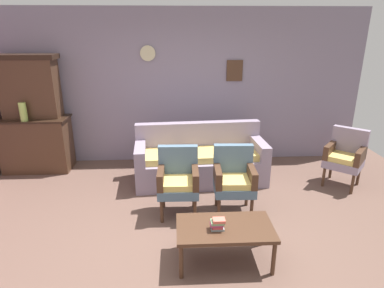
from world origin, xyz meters
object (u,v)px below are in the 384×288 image
at_px(book_stack_on_table, 218,224).
at_px(floor_vase_by_wall, 344,148).
at_px(side_cabinet, 37,144).
at_px(wingback_chair_by_fireplace, 345,155).
at_px(floral_couch, 200,161).
at_px(vase_on_cabinet, 23,112).
at_px(armchair_near_cabinet, 234,177).
at_px(coffee_table, 225,230).
at_px(armchair_near_couch_end, 178,179).

bearing_deg(book_stack_on_table, floor_vase_by_wall, 44.27).
xyz_separation_m(side_cabinet, wingback_chair_by_fireplace, (5.01, -0.87, 0.03)).
bearing_deg(floral_couch, vase_on_cabinet, 172.11).
bearing_deg(armchair_near_cabinet, book_stack_on_table, -108.26).
bearing_deg(vase_on_cabinet, book_stack_on_table, -40.54).
relative_size(wingback_chair_by_fireplace, coffee_table, 0.90).
bearing_deg(coffee_table, wingback_chair_by_fireplace, 38.80).
xyz_separation_m(side_cabinet, floral_couch, (2.78, -0.58, -0.14)).
bearing_deg(vase_on_cabinet, side_cabinet, 74.30).
height_order(floral_couch, coffee_table, floral_couch).
height_order(book_stack_on_table, floor_vase_by_wall, floor_vase_by_wall).
bearing_deg(floor_vase_by_wall, wingback_chair_by_fireplace, -116.61).
height_order(floral_couch, wingback_chair_by_fireplace, same).
height_order(vase_on_cabinet, armchair_near_cabinet, vase_on_cabinet).
xyz_separation_m(wingback_chair_by_fireplace, coffee_table, (-2.12, -1.71, -0.12)).
bearing_deg(book_stack_on_table, wingback_chair_by_fireplace, 38.56).
xyz_separation_m(book_stack_on_table, floor_vase_by_wall, (2.59, 2.53, -0.16)).
bearing_deg(armchair_near_couch_end, side_cabinet, 146.96).
xyz_separation_m(vase_on_cabinet, armchair_near_couch_end, (2.47, -1.39, -0.58)).
xyz_separation_m(side_cabinet, armchair_near_couch_end, (2.42, -1.57, 0.03)).
bearing_deg(armchair_near_couch_end, floral_couch, 69.88).
relative_size(side_cabinet, floral_couch, 0.55).
height_order(armchair_near_couch_end, coffee_table, armchair_near_couch_end).
bearing_deg(wingback_chair_by_fireplace, coffee_table, -141.20).
distance_m(floral_couch, coffee_table, 2.00).
xyz_separation_m(side_cabinet, floor_vase_by_wall, (5.40, -0.10, -0.14)).
bearing_deg(floral_couch, book_stack_on_table, -89.43).
relative_size(coffee_table, book_stack_on_table, 6.73).
distance_m(floral_couch, book_stack_on_table, 2.06).
xyz_separation_m(armchair_near_cabinet, floor_vase_by_wall, (2.24, 1.47, -0.17)).
height_order(side_cabinet, armchair_near_couch_end, side_cabinet).
xyz_separation_m(wingback_chair_by_fireplace, floor_vase_by_wall, (0.38, 0.77, -0.17)).
xyz_separation_m(floral_couch, wingback_chair_by_fireplace, (2.23, -0.29, 0.17)).
bearing_deg(book_stack_on_table, armchair_near_couch_end, 110.15).
height_order(floral_couch, armchair_near_cabinet, same).
xyz_separation_m(floral_couch, coffee_table, (0.10, -2.00, 0.05)).
height_order(armchair_near_cabinet, book_stack_on_table, armchair_near_cabinet).
bearing_deg(armchair_near_cabinet, armchair_near_couch_end, -179.77).
bearing_deg(side_cabinet, coffee_table, -41.69).
distance_m(vase_on_cabinet, floor_vase_by_wall, 5.50).
bearing_deg(floor_vase_by_wall, coffee_table, -135.39).
height_order(vase_on_cabinet, wingback_chair_by_fireplace, vase_on_cabinet).
xyz_separation_m(armchair_near_cabinet, book_stack_on_table, (-0.35, -1.05, -0.01)).
xyz_separation_m(vase_on_cabinet, coffee_table, (2.94, -2.39, -0.70)).
distance_m(vase_on_cabinet, book_stack_on_table, 3.81).
height_order(wingback_chair_by_fireplace, book_stack_on_table, wingback_chair_by_fireplace).
distance_m(side_cabinet, wingback_chair_by_fireplace, 5.09).
height_order(vase_on_cabinet, floral_couch, vase_on_cabinet).
relative_size(side_cabinet, armchair_near_couch_end, 1.28).
bearing_deg(vase_on_cabinet, floor_vase_by_wall, 0.87).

